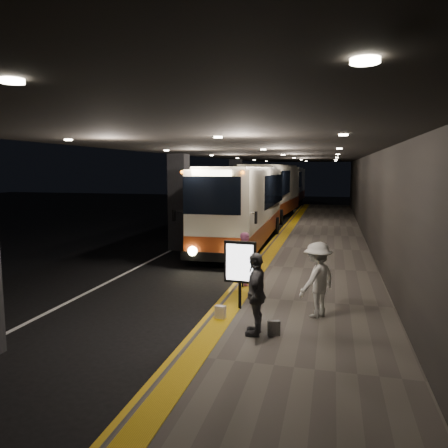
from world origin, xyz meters
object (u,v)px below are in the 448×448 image
at_px(coach_third, 288,188).
at_px(passenger_waiting_white, 317,280).
at_px(bag_polka, 274,328).
at_px(stanchion_post, 243,270).
at_px(coach_main, 244,209).
at_px(coach_second, 271,193).
at_px(passenger_waiting_grey, 256,294).
at_px(passenger_boarding, 246,259).
at_px(bag_plain, 220,312).
at_px(info_sign, 240,263).

xyz_separation_m(coach_third, passenger_waiting_white, (4.23, -35.05, -0.71)).
bearing_deg(bag_polka, stanchion_post, 111.51).
xyz_separation_m(coach_main, coach_third, (-0.33, 24.74, -0.00)).
bearing_deg(coach_third, coach_main, -88.09).
relative_size(coach_second, passenger_waiting_white, 6.82).
bearing_deg(coach_third, passenger_waiting_white, -81.96).
xyz_separation_m(coach_main, bag_polka, (3.05, -11.81, -1.46)).
xyz_separation_m(coach_main, passenger_waiting_grey, (2.66, -11.82, -0.72)).
xyz_separation_m(coach_main, passenger_boarding, (1.67, -7.91, -0.80)).
xyz_separation_m(bag_plain, info_sign, (0.29, 0.86, 1.03)).
height_order(coach_third, passenger_boarding, coach_third).
bearing_deg(passenger_waiting_white, stanchion_post, -99.11).
height_order(bag_polka, bag_plain, bag_polka).
relative_size(coach_third, bag_polka, 36.26).
relative_size(passenger_waiting_grey, bag_polka, 5.56).
height_order(coach_main, passenger_boarding, coach_main).
bearing_deg(coach_main, coach_second, 90.10).
distance_m(bag_polka, stanchion_post, 3.91).
distance_m(passenger_boarding, bag_polka, 4.19).
bearing_deg(passenger_boarding, bag_plain, 160.89).
bearing_deg(info_sign, passenger_waiting_grey, -62.31).
height_order(coach_main, passenger_waiting_white, coach_main).
bearing_deg(passenger_waiting_white, passenger_waiting_grey, -5.72).
relative_size(passenger_waiting_grey, bag_plain, 5.74).
bearing_deg(coach_main, bag_plain, -82.84).
height_order(passenger_boarding, passenger_waiting_white, passenger_waiting_white).
bearing_deg(coach_main, info_sign, -80.52).
xyz_separation_m(coach_second, passenger_waiting_grey, (2.98, -23.87, -0.81)).
relative_size(passenger_boarding, passenger_waiting_grey, 0.91).
bearing_deg(coach_third, bag_plain, -85.66).
bearing_deg(info_sign, coach_second, 100.21).
relative_size(coach_second, coach_third, 1.06).
relative_size(coach_main, coach_third, 1.01).
bearing_deg(coach_main, passenger_boarding, -79.51).
distance_m(coach_second, bag_plain, 23.25).
height_order(passenger_waiting_grey, bag_polka, passenger_waiting_grey).
xyz_separation_m(passenger_boarding, passenger_waiting_white, (2.24, -2.41, 0.09)).
xyz_separation_m(coach_third, stanchion_post, (1.95, -32.93, -1.08)).
relative_size(coach_main, passenger_boarding, 7.22).
bearing_deg(stanchion_post, passenger_boarding, 82.05).
relative_size(passenger_waiting_white, bag_polka, 5.63).
bearing_deg(passenger_waiting_grey, coach_second, -174.34).
relative_size(coach_third, passenger_waiting_white, 6.43).
distance_m(passenger_boarding, info_sign, 2.33).
distance_m(passenger_waiting_grey, bag_plain, 1.46).
xyz_separation_m(passenger_waiting_grey, bag_polka, (0.39, 0.01, -0.74)).
bearing_deg(bag_plain, passenger_boarding, 90.00).
bearing_deg(passenger_boarding, coach_third, -15.62).
bearing_deg(info_sign, passenger_waiting_white, 0.71).
distance_m(passenger_waiting_white, passenger_waiting_grey, 1.95).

